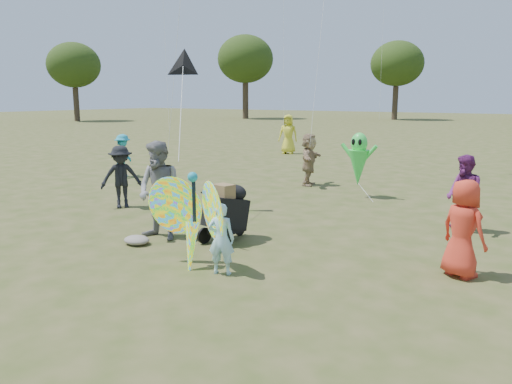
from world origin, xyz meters
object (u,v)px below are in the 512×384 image
Objects in this scene: child_girl at (221,239)px; adult_man at (160,191)px; butterfly_kite at (193,220)px; alien_kite at (358,161)px; crowd_b at (121,177)px; jogging_stroller at (227,209)px; crowd_a at (463,229)px; crowd_i at (123,156)px; crowd_d at (309,159)px; crowd_e at (464,194)px; crowd_g at (288,134)px.

child_girl is 0.59× the size of adult_man.
butterfly_kite is 1.00× the size of alien_kite.
crowd_b reaches higher than jogging_stroller.
crowd_a is at bearing 10.04° from adult_man.
butterfly_kite is at bearing -146.60° from crowd_i.
adult_man is 1.31m from jogging_stroller.
crowd_d is 6.28m from crowd_i.
crowd_a is at bearing 15.94° from jogging_stroller.
child_girl is at bearing -85.83° from alien_kite.
adult_man reaches higher than alien_kite.
crowd_a is at bearing -30.37° from crowd_e.
adult_man reaches higher than crowd_b.
alien_kite reaches higher than butterfly_kite.
adult_man is 3.12m from crowd_b.
crowd_g reaches higher than jogging_stroller.
crowd_g reaches higher than crowd_e.
crowd_d is 1.10× the size of crowd_i.
crowd_g is at bearing 114.06° from butterfly_kite.
butterfly_kite is at bearing 54.32° from crowd_a.
alien_kite is at bearing 73.76° from adult_man.
crowd_e is 0.89× the size of alien_kite.
crowd_e is 14.09m from crowd_g.
child_girl is at bearing -78.89° from crowd_g.
crowd_b is 1.38× the size of jogging_stroller.
child_girl is 5.23m from crowd_e.
alien_kite is (4.34, 4.32, 0.21)m from crowd_b.
crowd_a is at bearing -150.56° from crowd_d.
crowd_a is 0.95× the size of crowd_e.
butterfly_kite is at bearing -75.89° from crowd_e.
butterfly_kite is (-3.66, -1.86, 0.02)m from crowd_a.
crowd_d reaches higher than crowd_i.
crowd_i is (-3.57, 3.30, -0.04)m from crowd_b.
crowd_i is 0.82× the size of alien_kite.
crowd_b is 0.87× the size of butterfly_kite.
crowd_g is 16.10m from butterfly_kite.
child_girl is 8.03m from crowd_d.
crowd_b is (-2.73, 1.51, -0.18)m from adult_man.
crowd_d is at bearing -94.61° from child_girl.
crowd_g is (-10.22, 12.84, 0.18)m from crowd_a.
crowd_g is at bearing -86.37° from child_girl.
child_girl is 10.16m from crowd_i.
crowd_b is 4.87m from crowd_i.
crowd_d is at bearing 113.75° from jogging_stroller.
jogging_stroller is at bearing -140.18° from crowd_i.
crowd_d is 1.44× the size of jogging_stroller.
crowd_i is (-6.30, 4.81, -0.22)m from adult_man.
crowd_e reaches higher than crowd_i.
alien_kite is at bearing -108.08° from child_girl.
crowd_a is 4.09m from jogging_stroller.
butterfly_kite is (7.83, -5.69, 0.05)m from crowd_i.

